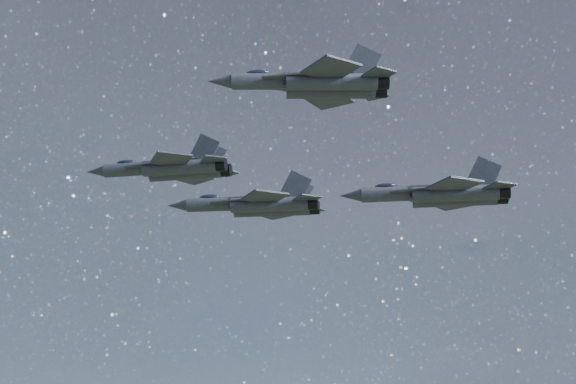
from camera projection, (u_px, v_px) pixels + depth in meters
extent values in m
cylinder|color=#30333C|center=(136.00, 169.00, 83.57)|extent=(6.86, 4.01, 1.44)
cone|color=#30333C|center=(96.00, 172.00, 84.42)|extent=(2.55, 2.06, 1.29)
ellipsoid|color=#1B2031|center=(126.00, 163.00, 83.98)|extent=(2.41, 1.76, 0.71)
cube|color=#30333C|center=(180.00, 167.00, 82.64)|extent=(7.52, 4.25, 1.20)
cylinder|color=#30333C|center=(180.00, 168.00, 81.58)|extent=(7.71, 4.38, 1.44)
cylinder|color=#30333C|center=(186.00, 173.00, 83.32)|extent=(7.71, 4.38, 1.44)
cylinder|color=black|center=(220.00, 165.00, 80.77)|extent=(1.63, 1.70, 1.33)
cylinder|color=black|center=(225.00, 170.00, 82.51)|extent=(1.63, 1.70, 1.33)
cube|color=#30333C|center=(146.00, 165.00, 82.05)|extent=(4.55, 3.54, 0.11)
cube|color=#30333C|center=(155.00, 173.00, 84.40)|extent=(4.91, 2.00, 0.11)
cube|color=#30333C|center=(171.00, 159.00, 79.58)|extent=(4.09, 4.47, 0.18)
cube|color=#30333C|center=(191.00, 177.00, 85.50)|extent=(5.27, 5.16, 0.18)
cube|color=#30333C|center=(213.00, 160.00, 79.76)|extent=(2.39, 2.55, 0.14)
cube|color=#30333C|center=(225.00, 172.00, 83.77)|extent=(3.13, 3.09, 0.14)
cube|color=#30333C|center=(205.00, 149.00, 81.34)|extent=(2.91, 1.63, 3.29)
cube|color=#30333C|center=(212.00, 156.00, 83.52)|extent=(3.10, 1.16, 3.29)
cylinder|color=#30333C|center=(220.00, 204.00, 96.08)|extent=(8.21, 4.18, 1.70)
cone|color=#30333C|center=(178.00, 205.00, 96.67)|extent=(2.97, 2.28, 1.53)
ellipsoid|color=#1B2031|center=(210.00, 198.00, 96.45)|extent=(2.83, 1.91, 0.84)
cube|color=#30333C|center=(267.00, 203.00, 95.41)|extent=(9.02, 4.39, 1.42)
cylinder|color=#30333C|center=(270.00, 205.00, 94.18)|extent=(9.24, 4.52, 1.70)
cylinder|color=#30333C|center=(272.00, 209.00, 96.27)|extent=(9.24, 4.52, 1.70)
cylinder|color=black|center=(312.00, 203.00, 93.61)|extent=(1.84, 1.94, 1.57)
cylinder|color=black|center=(314.00, 208.00, 95.70)|extent=(1.84, 1.94, 1.57)
cube|color=#30333C|center=(234.00, 201.00, 94.41)|extent=(5.54, 3.84, 0.13)
cube|color=#30333C|center=(239.00, 208.00, 97.22)|extent=(5.79, 1.93, 0.13)
cube|color=#30333C|center=(264.00, 197.00, 91.77)|extent=(5.14, 5.54, 0.22)
cube|color=#30333C|center=(273.00, 213.00, 98.86)|extent=(6.27, 6.19, 0.22)
cube|color=#30333C|center=(307.00, 198.00, 92.37)|extent=(3.01, 3.18, 0.16)
cube|color=#30333C|center=(311.00, 209.00, 97.16)|extent=(3.71, 3.69, 0.16)
cube|color=#30333C|center=(296.00, 186.00, 94.14)|extent=(3.56, 1.65, 3.89)
cube|color=#30333C|center=(298.00, 192.00, 96.74)|extent=(3.74, 1.07, 3.89)
cylinder|color=#30333C|center=(271.00, 81.00, 63.71)|extent=(6.44, 2.59, 1.33)
cone|color=#30333C|center=(220.00, 81.00, 63.72)|extent=(2.24, 1.58, 1.19)
ellipsoid|color=#1B2031|center=(259.00, 74.00, 63.89)|extent=(2.17, 1.29, 0.66)
cube|color=#30333C|center=(327.00, 82.00, 63.69)|extent=(7.10, 2.68, 1.11)
cylinder|color=#30333C|center=(332.00, 82.00, 62.77)|extent=(7.27, 2.76, 1.33)
cylinder|color=#30333C|center=(331.00, 91.00, 64.40)|extent=(7.27, 2.76, 1.33)
cylinder|color=black|center=(382.00, 82.00, 62.76)|extent=(1.33, 1.43, 1.23)
cylinder|color=black|center=(379.00, 91.00, 64.39)|extent=(1.33, 1.43, 1.23)
cube|color=#30333C|center=(291.00, 77.00, 62.58)|extent=(4.45, 2.58, 0.10)
cube|color=#30333C|center=(291.00, 88.00, 64.79)|extent=(4.44, 1.00, 0.10)
cube|color=#30333C|center=(331.00, 69.00, 60.85)|extent=(4.30, 4.55, 0.17)
cube|color=#30333C|center=(328.00, 98.00, 66.41)|extent=(4.87, 4.88, 0.17)
cube|color=#30333C|center=(379.00, 74.00, 61.74)|extent=(2.53, 2.63, 0.13)
cube|color=#30333C|center=(374.00, 94.00, 65.50)|extent=(2.88, 2.89, 0.13)
cube|color=#30333C|center=(363.00, 62.00, 63.00)|extent=(2.88, 0.97, 3.03)
cube|color=#30333C|center=(361.00, 73.00, 65.05)|extent=(2.96, 0.53, 3.03)
cylinder|color=#30333C|center=(398.00, 194.00, 91.85)|extent=(8.48, 4.53, 1.77)
cone|color=#30333C|center=(351.00, 196.00, 92.61)|extent=(3.10, 2.42, 1.59)
ellipsoid|color=#1B2031|center=(386.00, 187.00, 92.27)|extent=(2.94, 2.04, 0.87)
cube|color=#30333C|center=(451.00, 192.00, 91.01)|extent=(9.31, 4.78, 1.47)
cylinder|color=#30333C|center=(455.00, 194.00, 89.72)|extent=(9.55, 4.92, 1.77)
cylinder|color=#30333C|center=(454.00, 199.00, 91.88)|extent=(9.55, 4.92, 1.77)
cylinder|color=black|center=(503.00, 192.00, 88.99)|extent=(1.94, 2.04, 1.63)
cylinder|color=black|center=(501.00, 197.00, 91.15)|extent=(1.94, 2.04, 1.63)
cube|color=#30333C|center=(416.00, 190.00, 90.07)|extent=(5.69, 4.10, 0.14)
cube|color=#30333C|center=(416.00, 198.00, 92.98)|extent=(6.01, 2.15, 0.14)
cube|color=#30333C|center=(455.00, 185.00, 87.23)|extent=(5.22, 5.66, 0.23)
cube|color=#30333C|center=(451.00, 203.00, 94.56)|extent=(6.49, 6.39, 0.23)
cube|color=#30333C|center=(500.00, 186.00, 87.72)|extent=(3.06, 3.24, 0.17)
cube|color=#30333C|center=(495.00, 199.00, 92.67)|extent=(3.84, 3.82, 0.17)
cube|color=#30333C|center=(484.00, 173.00, 89.59)|extent=(3.65, 1.81, 4.03)
cube|color=#30333C|center=(482.00, 180.00, 92.28)|extent=(3.85, 1.22, 4.03)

